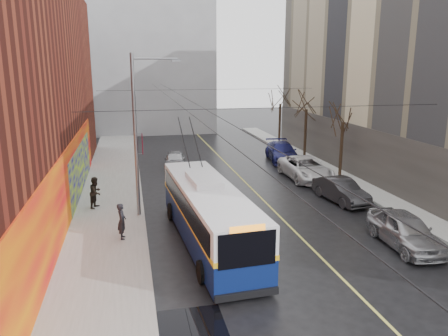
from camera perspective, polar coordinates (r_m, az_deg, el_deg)
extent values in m
plane|color=black|center=(17.46, 11.97, -15.72)|extent=(140.00, 140.00, 0.00)
cube|color=gray|center=(27.17, -14.72, -4.93)|extent=(4.00, 60.00, 0.15)
cube|color=gray|center=(31.28, 18.15, -2.75)|extent=(2.00, 60.00, 0.15)
cube|color=#BFB74C|center=(30.16, 3.77, -2.83)|extent=(0.12, 50.00, 0.01)
cube|color=red|center=(24.90, -19.66, -2.33)|extent=(0.08, 28.00, 4.00)
cube|color=#14059A|center=(30.77, -18.19, -0.08)|extent=(0.06, 12.00, 3.20)
cube|color=#4C4742|center=(32.99, 18.12, 1.51)|extent=(0.06, 36.00, 4.00)
cube|color=gray|center=(58.83, -12.04, 13.67)|extent=(20.00, 12.00, 18.00)
cylinder|color=slate|center=(24.14, -11.48, 3.80)|extent=(0.20, 0.20, 9.00)
cube|color=#4E0B1B|center=(24.20, -10.62, 3.14)|extent=(0.04, 0.60, 1.10)
cylinder|color=slate|center=(23.87, -8.99, 13.93)|extent=(2.40, 0.10, 0.10)
cube|color=slate|center=(23.96, -6.28, 13.77)|extent=(0.50, 0.22, 0.12)
cylinder|color=black|center=(29.04, -6.83, 8.93)|extent=(0.02, 60.00, 0.02)
cylinder|color=black|center=(29.15, -4.85, 8.99)|extent=(0.02, 60.00, 0.02)
cylinder|color=black|center=(20.98, 6.11, 7.82)|extent=(18.00, 0.02, 0.02)
cylinder|color=black|center=(36.47, -1.89, 10.22)|extent=(18.00, 0.02, 0.02)
cylinder|color=black|center=(34.22, 15.06, 2.30)|extent=(0.24, 0.24, 4.20)
cylinder|color=black|center=(40.45, 10.57, 4.38)|extent=(0.24, 0.24, 4.48)
cylinder|color=black|center=(46.92, 7.28, 5.65)|extent=(0.24, 0.24, 4.37)
cube|color=black|center=(14.85, -4.15, -21.10)|extent=(2.35, 3.40, 0.01)
ellipsoid|color=slate|center=(24.58, -3.29, 12.26)|extent=(0.44, 0.20, 0.12)
ellipsoid|color=slate|center=(24.70, -1.48, 10.57)|extent=(0.44, 0.20, 0.12)
ellipsoid|color=slate|center=(25.62, -8.84, 9.27)|extent=(0.44, 0.20, 0.12)
cube|color=#0A184E|center=(21.05, -2.01, -7.54)|extent=(3.16, 11.36, 1.40)
cube|color=silver|center=(20.62, -2.04, -4.14)|extent=(3.16, 11.36, 1.22)
cube|color=yellow|center=(20.81, -2.03, -5.74)|extent=(3.20, 11.40, 0.21)
cube|color=black|center=(15.62, 3.05, -10.61)|extent=(2.15, 0.18, 1.31)
cube|color=black|center=(25.95, -5.05, -0.83)|extent=(2.15, 0.18, 1.12)
cube|color=black|center=(20.40, -5.42, -4.66)|extent=(0.71, 10.27, 0.94)
cube|color=black|center=(20.97, 1.24, -4.11)|extent=(0.71, 10.27, 0.94)
cube|color=silver|center=(21.29, -2.67, -1.49)|extent=(1.49, 2.89, 0.28)
cube|color=black|center=(16.37, 3.02, -16.21)|extent=(2.43, 0.27, 0.28)
cylinder|color=black|center=(17.63, -2.91, -13.39)|extent=(0.34, 0.95, 0.94)
cylinder|color=black|center=(18.27, 4.72, -12.41)|extent=(0.34, 0.95, 0.94)
cylinder|color=black|center=(24.43, -6.93, -5.68)|extent=(0.34, 0.95, 0.94)
cylinder|color=black|center=(24.89, -1.38, -5.22)|extent=(0.34, 0.95, 0.94)
cylinder|color=black|center=(24.07, -5.28, 3.51)|extent=(0.27, 3.25, 2.30)
cylinder|color=black|center=(24.19, -3.75, 3.59)|extent=(0.27, 3.25, 2.30)
imported|color=#9D9DA2|center=(22.39, 22.57, -7.51)|extent=(2.20, 4.90, 1.63)
imported|color=#2A292C|center=(28.27, 15.03, -2.84)|extent=(2.13, 4.63, 1.47)
imported|color=silver|center=(33.24, 10.61, -0.04)|extent=(2.77, 5.96, 1.65)
imported|color=navy|center=(39.14, 7.58, 2.10)|extent=(3.07, 5.98, 1.66)
imported|color=#A0A1A5|center=(36.37, -6.43, 1.07)|extent=(2.16, 4.31, 1.41)
imported|color=black|center=(21.76, -13.20, -6.77)|extent=(0.43, 0.65, 1.78)
imported|color=black|center=(26.79, -16.41, -3.06)|extent=(1.01, 1.11, 1.85)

